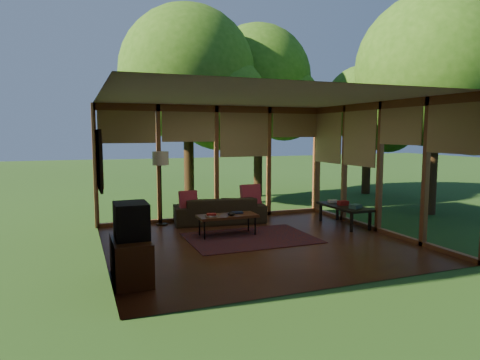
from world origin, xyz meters
name	(u,v)px	position (x,y,z in m)	size (l,w,h in m)	color
floor	(258,243)	(0.00, 0.00, 0.00)	(5.50, 5.50, 0.00)	#572916
ceiling	(259,97)	(0.00, 0.00, 2.70)	(5.50, 5.50, 0.00)	white
wall_left	(102,177)	(-2.75, 0.00, 1.35)	(0.04, 5.00, 2.70)	beige
wall_front	(335,188)	(0.00, -2.50, 1.35)	(5.50, 0.04, 2.70)	beige
window_wall_back	(216,163)	(0.00, 2.50, 1.35)	(5.50, 0.12, 2.70)	brown
window_wall_right	(380,167)	(2.75, 0.00, 1.35)	(0.12, 5.00, 2.70)	brown
exterior_lawn	(355,181)	(8.00, 8.00, -0.01)	(40.00, 40.00, 0.00)	#28501E
tree_nw	(187,74)	(-0.15, 4.61, 3.68)	(3.75, 3.75, 5.56)	#372414
tree_ne	(257,78)	(2.43, 5.68, 3.80)	(3.40, 3.40, 5.52)	#372414
tree_se	(433,70)	(5.15, 1.10, 3.58)	(3.77, 3.77, 5.48)	#372414
tree_far	(364,106)	(5.90, 4.76, 2.96)	(2.64, 2.64, 4.30)	#372414
rug	(250,238)	(0.01, 0.40, 0.01)	(2.44, 1.73, 0.01)	maroon
sofa	(220,210)	(-0.09, 2.00, 0.30)	(2.06, 0.80, 0.60)	#332919
pillow_left	(188,200)	(-0.84, 1.95, 0.58)	(0.40, 0.13, 0.40)	maroon
pillow_right	(251,195)	(0.66, 1.95, 0.61)	(0.47, 0.16, 0.47)	maroon
ct_book_lower	(211,216)	(-0.69, 0.71, 0.44)	(0.19, 0.15, 0.03)	beige
ct_book_upper	(211,214)	(-0.69, 0.71, 0.47)	(0.19, 0.14, 0.03)	maroon
ct_book_side	(238,213)	(-0.09, 0.84, 0.44)	(0.21, 0.16, 0.03)	#161F32
ct_bowl	(231,214)	(-0.29, 0.66, 0.46)	(0.16, 0.16, 0.07)	black
media_cabinet	(131,259)	(-2.47, -1.21, 0.30)	(0.50, 1.00, 0.60)	#5A2F18
television	(131,221)	(-2.45, -1.21, 0.85)	(0.45, 0.55, 0.50)	black
console_book_a	(355,206)	(2.40, 0.31, 0.50)	(0.24, 0.18, 0.09)	#386258
console_book_b	(343,203)	(2.40, 0.76, 0.50)	(0.21, 0.16, 0.10)	maroon
console_book_c	(333,201)	(2.40, 1.16, 0.48)	(0.21, 0.15, 0.06)	beige
floor_lamp	(161,163)	(-1.38, 2.27, 1.41)	(0.36, 0.36, 1.65)	black
coffee_table	(227,217)	(-0.34, 0.76, 0.39)	(1.20, 0.50, 0.43)	#5A2F18
side_console	(344,207)	(2.40, 0.71, 0.41)	(0.60, 1.40, 0.46)	black
wall_painting	(99,160)	(-2.71, 1.40, 1.55)	(0.06, 1.35, 1.15)	black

